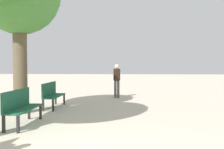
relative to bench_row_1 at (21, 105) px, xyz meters
The scene contains 3 objects.
bench_row_1 is the anchor object (origin of this frame).
bench_row_2 2.72m from the bench_row_1, 90.00° to the left, with size 0.43×1.59×0.93m.
pedestrian_near 6.11m from the bench_row_1, 68.03° to the left, with size 0.33×0.28×1.62m.
Camera 1 is at (0.73, -3.49, 1.57)m, focal length 40.00 mm.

